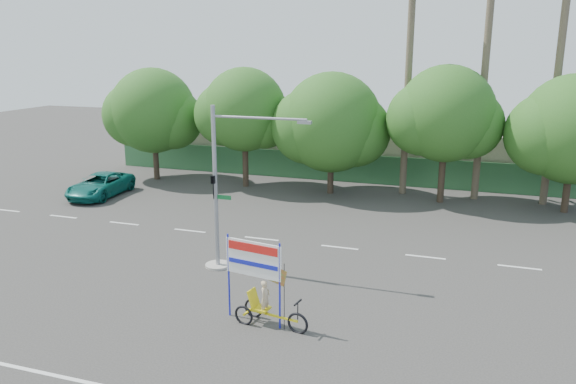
% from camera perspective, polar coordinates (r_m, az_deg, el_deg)
% --- Properties ---
extents(ground, '(120.00, 120.00, 0.00)m').
position_cam_1_polar(ground, '(20.61, -5.56, -12.28)').
color(ground, '#33302D').
rests_on(ground, ground).
extents(fence, '(38.00, 0.08, 2.00)m').
position_cam_1_polar(fence, '(39.89, 6.97, 2.38)').
color(fence, '#336B3D').
rests_on(fence, ground).
extents(building_left, '(12.00, 8.00, 4.00)m').
position_cam_1_polar(building_left, '(46.83, -3.98, 5.47)').
color(building_left, beige).
rests_on(building_left, ground).
extents(building_right, '(14.00, 8.00, 3.60)m').
position_cam_1_polar(building_right, '(43.42, 18.64, 3.78)').
color(building_right, beige).
rests_on(building_right, ground).
extents(tree_far_left, '(7.14, 6.00, 7.96)m').
position_cam_1_polar(tree_far_left, '(41.23, -13.59, 7.77)').
color(tree_far_left, '#473828').
rests_on(tree_far_left, ground).
extents(tree_left, '(6.66, 5.60, 8.07)m').
position_cam_1_polar(tree_left, '(37.98, -4.50, 8.04)').
color(tree_left, '#473828').
rests_on(tree_left, ground).
extents(tree_center, '(7.62, 6.40, 7.85)m').
position_cam_1_polar(tree_center, '(36.16, 4.37, 6.78)').
color(tree_center, '#473828').
rests_on(tree_center, ground).
extents(tree_right, '(6.90, 5.80, 8.36)m').
position_cam_1_polar(tree_right, '(35.05, 15.66, 7.32)').
color(tree_right, '#473828').
rests_on(tree_right, ground).
extents(tree_far_right, '(7.38, 6.20, 7.94)m').
position_cam_1_polar(tree_far_right, '(35.48, 26.97, 5.41)').
color(tree_far_right, '#473828').
rests_on(tree_far_right, ground).
extents(palm_tall, '(3.73, 3.79, 17.45)m').
position_cam_1_polar(palm_tall, '(36.30, 19.71, 15.54)').
color(palm_tall, '#70604C').
rests_on(palm_tall, ground).
extents(palm_mid, '(3.73, 3.79, 15.45)m').
position_cam_1_polar(palm_mid, '(36.54, 26.00, 13.25)').
color(palm_mid, '#70604C').
rests_on(palm_mid, ground).
extents(palm_short, '(3.73, 3.79, 14.45)m').
position_cam_1_polar(palm_short, '(36.51, 12.24, 13.50)').
color(palm_short, '#70604C').
rests_on(palm_short, ground).
extents(traffic_signal, '(4.72, 1.10, 7.00)m').
position_cam_1_polar(traffic_signal, '(23.82, -6.70, -1.07)').
color(traffic_signal, gray).
rests_on(traffic_signal, ground).
extents(trike_billboard, '(3.12, 0.99, 3.10)m').
position_cam_1_polar(trike_billboard, '(19.40, -2.73, -9.92)').
color(trike_billboard, black).
rests_on(trike_billboard, ground).
extents(pickup_truck, '(2.73, 5.37, 1.45)m').
position_cam_1_polar(pickup_truck, '(37.92, -18.53, 0.67)').
color(pickup_truck, '#0D6156').
rests_on(pickup_truck, ground).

